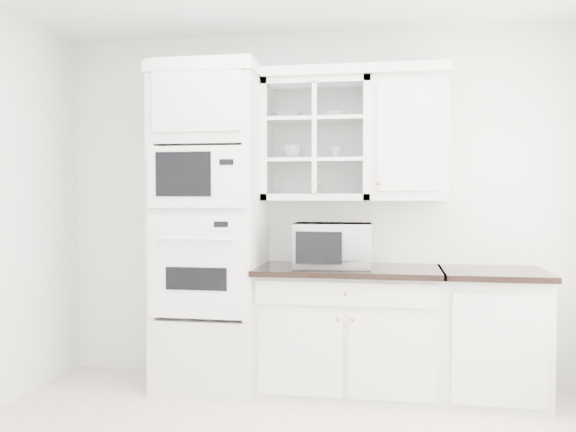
# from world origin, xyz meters

# --- Properties ---
(room_shell) EXTENTS (4.00, 3.50, 2.70)m
(room_shell) POSITION_xyz_m (0.00, 0.43, 1.78)
(room_shell) COLOR white
(room_shell) RESTS_ON ground
(oven_column) EXTENTS (0.76, 0.68, 2.40)m
(oven_column) POSITION_xyz_m (-0.75, 1.42, 1.20)
(oven_column) COLOR silver
(oven_column) RESTS_ON ground
(base_cabinet_run) EXTENTS (1.32, 0.67, 0.92)m
(base_cabinet_run) POSITION_xyz_m (0.28, 1.45, 0.46)
(base_cabinet_run) COLOR silver
(base_cabinet_run) RESTS_ON ground
(extra_base_cabinet) EXTENTS (0.72, 0.67, 0.92)m
(extra_base_cabinet) POSITION_xyz_m (1.28, 1.45, 0.46)
(extra_base_cabinet) COLOR silver
(extra_base_cabinet) RESTS_ON ground
(upper_cabinet_glass) EXTENTS (0.80, 0.33, 0.90)m
(upper_cabinet_glass) POSITION_xyz_m (0.03, 1.58, 1.85)
(upper_cabinet_glass) COLOR silver
(upper_cabinet_glass) RESTS_ON room_shell
(upper_cabinet_solid) EXTENTS (0.55, 0.33, 0.90)m
(upper_cabinet_solid) POSITION_xyz_m (0.71, 1.58, 1.85)
(upper_cabinet_solid) COLOR silver
(upper_cabinet_solid) RESTS_ON room_shell
(crown_molding) EXTENTS (2.14, 0.38, 0.07)m
(crown_molding) POSITION_xyz_m (-0.07, 1.56, 2.33)
(crown_molding) COLOR silver
(crown_molding) RESTS_ON room_shell
(countertop_microwave) EXTENTS (0.57, 0.48, 0.32)m
(countertop_microwave) POSITION_xyz_m (0.17, 1.40, 1.08)
(countertop_microwave) COLOR white
(countertop_microwave) RESTS_ON base_cabinet_run
(bowl_a) EXTENTS (0.23, 0.23, 0.05)m
(bowl_a) POSITION_xyz_m (-0.20, 1.60, 2.04)
(bowl_a) COLOR white
(bowl_a) RESTS_ON upper_cabinet_glass
(bowl_b) EXTENTS (0.19, 0.19, 0.05)m
(bowl_b) POSITION_xyz_m (0.16, 1.60, 2.04)
(bowl_b) COLOR white
(bowl_b) RESTS_ON upper_cabinet_glass
(cup_a) EXTENTS (0.14, 0.14, 0.11)m
(cup_a) POSITION_xyz_m (-0.16, 1.60, 1.76)
(cup_a) COLOR white
(cup_a) RESTS_ON upper_cabinet_glass
(cup_b) EXTENTS (0.12, 0.12, 0.09)m
(cup_b) POSITION_xyz_m (0.17, 1.59, 1.75)
(cup_b) COLOR white
(cup_b) RESTS_ON upper_cabinet_glass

